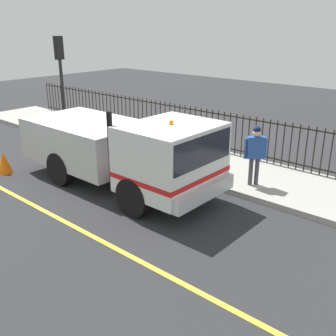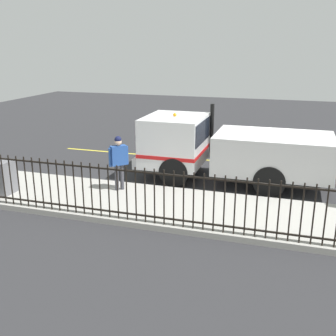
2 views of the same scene
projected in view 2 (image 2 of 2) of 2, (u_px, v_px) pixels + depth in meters
The scene contains 7 objects.
ground_plane at pixel (275, 184), 13.27m from camera, with size 44.30×44.30×0.00m, color #2B2B2D.
sidewalk_slab at pixel (269, 219), 10.43m from camera, with size 2.81×20.14×0.15m, color #A3A099.
lane_marking at pixel (279, 166), 15.27m from camera, with size 0.12×18.12×0.01m, color yellow.
work_truck at pixel (220, 146), 13.31m from camera, with size 2.36×6.25×2.43m.
worker_standing at pixel (119, 157), 12.04m from camera, with size 0.48×0.48×1.67m.
iron_fence at pixel (268, 209), 9.03m from camera, with size 0.04×17.15×1.42m.
utility_cabinet at pixel (4, 177), 11.91m from camera, with size 0.61×0.47×0.99m, color slate.
Camera 2 is at (13.02, 0.37, 4.40)m, focal length 43.06 mm.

